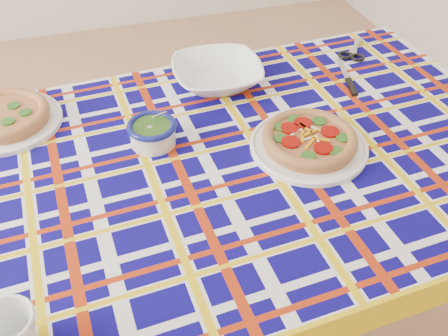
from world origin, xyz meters
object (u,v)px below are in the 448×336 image
object	(u,v)px
dining_table	(234,179)
pesto_bowl	(152,131)
main_focaccia_plate	(309,139)
serving_bowl	(217,74)
mug	(12,333)

from	to	relation	value
dining_table	pesto_bowl	bearing A→B (deg)	144.43
main_focaccia_plate	serving_bowl	distance (m)	0.36
main_focaccia_plate	mug	bearing A→B (deg)	-152.94
pesto_bowl	serving_bowl	xyz separation A→B (m)	(0.22, 0.21, -0.00)
main_focaccia_plate	mug	size ratio (longest dim) A/B	3.24
dining_table	pesto_bowl	xyz separation A→B (m)	(-0.17, 0.11, 0.10)
main_focaccia_plate	mug	world-z (taller)	mug
dining_table	serving_bowl	xyz separation A→B (m)	(0.05, 0.32, 0.10)
pesto_bowl	mug	xyz separation A→B (m)	(-0.31, -0.46, 0.01)
mug	dining_table	bearing A→B (deg)	42.36
main_focaccia_plate	mug	distance (m)	0.74
main_focaccia_plate	serving_bowl	world-z (taller)	serving_bowl
pesto_bowl	serving_bowl	world-z (taller)	pesto_bowl
serving_bowl	dining_table	bearing A→B (deg)	-99.22
main_focaccia_plate	serving_bowl	xyz separation A→B (m)	(-0.13, 0.34, 0.00)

